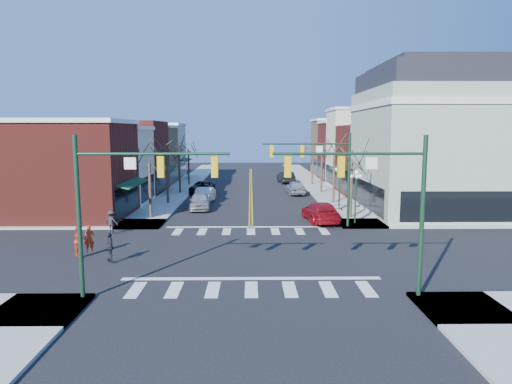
{
  "coord_description": "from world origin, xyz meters",
  "views": [
    {
      "loc": [
        -0.03,
        -26.71,
        7.36
      ],
      "look_at": [
        0.38,
        7.26,
        2.8
      ],
      "focal_mm": 32.0,
      "sensor_mm": 36.0,
      "label": 1
    }
  ],
  "objects_px": {
    "car_left_near": "(200,201)",
    "pedestrian_dark_a": "(110,247)",
    "car_right_near": "(321,212)",
    "pedestrian_red_a": "(89,239)",
    "car_right_far": "(286,177)",
    "lamppost_corner": "(356,188)",
    "car_right_mid": "(295,188)",
    "pedestrian_red_b": "(80,240)",
    "victorian_corner": "(433,139)",
    "pedestrian_dark_b": "(111,221)",
    "lamppost_midblock": "(340,179)",
    "car_left_mid": "(204,196)",
    "car_left_far": "(202,187)"
  },
  "relations": [
    {
      "from": "lamppost_corner",
      "to": "pedestrian_red_a",
      "type": "distance_m",
      "value": 19.89
    },
    {
      "from": "car_left_far",
      "to": "car_right_mid",
      "type": "xyz_separation_m",
      "value": [
        10.97,
        -0.84,
        0.08
      ]
    },
    {
      "from": "lamppost_corner",
      "to": "pedestrian_dark_b",
      "type": "xyz_separation_m",
      "value": [
        -18.2,
        -3.05,
        -2.02
      ]
    },
    {
      "from": "car_left_near",
      "to": "car_left_far",
      "type": "bearing_deg",
      "value": 90.89
    },
    {
      "from": "victorian_corner",
      "to": "car_right_near",
      "type": "xyz_separation_m",
      "value": [
        -10.81,
        -4.7,
        -5.85
      ]
    },
    {
      "from": "lamppost_midblock",
      "to": "car_right_far",
      "type": "relative_size",
      "value": 0.86
    },
    {
      "from": "car_left_mid",
      "to": "pedestrian_red_b",
      "type": "distance_m",
      "value": 20.97
    },
    {
      "from": "pedestrian_red_b",
      "to": "car_right_far",
      "type": "bearing_deg",
      "value": -21.93
    },
    {
      "from": "victorian_corner",
      "to": "lamppost_corner",
      "type": "relative_size",
      "value": 3.29
    },
    {
      "from": "car_right_mid",
      "to": "car_left_mid",
      "type": "bearing_deg",
      "value": 28.48
    },
    {
      "from": "car_left_mid",
      "to": "pedestrian_dark_a",
      "type": "xyz_separation_m",
      "value": [
        -3.09,
        -21.47,
        0.18
      ]
    },
    {
      "from": "car_left_mid",
      "to": "car_right_far",
      "type": "xyz_separation_m",
      "value": [
        9.8,
        18.23,
        0.05
      ]
    },
    {
      "from": "pedestrian_red_a",
      "to": "lamppost_corner",
      "type": "bearing_deg",
      "value": 13.81
    },
    {
      "from": "victorian_corner",
      "to": "lamppost_midblock",
      "type": "bearing_deg",
      "value": 176.55
    },
    {
      "from": "car_right_near",
      "to": "pedestrian_red_a",
      "type": "bearing_deg",
      "value": 27.09
    },
    {
      "from": "car_left_near",
      "to": "lamppost_corner",
      "type": "bearing_deg",
      "value": -33.54
    },
    {
      "from": "pedestrian_red_a",
      "to": "car_left_near",
      "type": "bearing_deg",
      "value": 61.23
    },
    {
      "from": "lamppost_midblock",
      "to": "car_right_far",
      "type": "distance_m",
      "value": 23.17
    },
    {
      "from": "car_right_mid",
      "to": "pedestrian_red_b",
      "type": "bearing_deg",
      "value": 56.55
    },
    {
      "from": "victorian_corner",
      "to": "pedestrian_dark_b",
      "type": "bearing_deg",
      "value": -161.14
    },
    {
      "from": "pedestrian_dark_b",
      "to": "lamppost_corner",
      "type": "bearing_deg",
      "value": -152.74
    },
    {
      "from": "pedestrian_red_a",
      "to": "pedestrian_dark_b",
      "type": "bearing_deg",
      "value": 81.87
    },
    {
      "from": "pedestrian_red_a",
      "to": "pedestrian_red_b",
      "type": "height_order",
      "value": "pedestrian_red_b"
    },
    {
      "from": "car_right_far",
      "to": "pedestrian_dark_b",
      "type": "distance_m",
      "value": 35.7
    },
    {
      "from": "car_right_far",
      "to": "pedestrian_dark_a",
      "type": "bearing_deg",
      "value": 64.33
    },
    {
      "from": "pedestrian_dark_a",
      "to": "pedestrian_red_a",
      "type": "bearing_deg",
      "value": -163.04
    },
    {
      "from": "victorian_corner",
      "to": "pedestrian_dark_a",
      "type": "bearing_deg",
      "value": -146.16
    },
    {
      "from": "car_right_far",
      "to": "pedestrian_red_a",
      "type": "xyz_separation_m",
      "value": [
        -14.64,
        -37.91,
        0.14
      ]
    },
    {
      "from": "victorian_corner",
      "to": "pedestrian_red_b",
      "type": "distance_m",
      "value": 31.03
    },
    {
      "from": "car_left_mid",
      "to": "car_left_far",
      "type": "height_order",
      "value": "car_left_mid"
    },
    {
      "from": "car_left_near",
      "to": "pedestrian_dark_a",
      "type": "height_order",
      "value": "pedestrian_dark_a"
    },
    {
      "from": "lamppost_midblock",
      "to": "pedestrian_red_b",
      "type": "xyz_separation_m",
      "value": [
        -18.15,
        -15.72,
        -1.92
      ]
    },
    {
      "from": "lamppost_midblock",
      "to": "pedestrian_dark_a",
      "type": "xyz_separation_m",
      "value": [
        -16.09,
        -16.86,
        -2.01
      ]
    },
    {
      "from": "car_left_near",
      "to": "pedestrian_red_a",
      "type": "height_order",
      "value": "pedestrian_red_a"
    },
    {
      "from": "car_left_near",
      "to": "pedestrian_dark_b",
      "type": "relative_size",
      "value": 2.96
    },
    {
      "from": "car_left_near",
      "to": "pedestrian_dark_b",
      "type": "distance_m",
      "value": 11.62
    },
    {
      "from": "car_left_mid",
      "to": "pedestrian_dark_a",
      "type": "distance_m",
      "value": 21.69
    },
    {
      "from": "pedestrian_dark_a",
      "to": "car_left_near",
      "type": "bearing_deg",
      "value": 142.72
    },
    {
      "from": "car_left_far",
      "to": "pedestrian_dark_b",
      "type": "relative_size",
      "value": 3.32
    },
    {
      "from": "car_left_far",
      "to": "car_right_near",
      "type": "xyz_separation_m",
      "value": [
        11.45,
        -16.98,
        0.08
      ]
    },
    {
      "from": "pedestrian_red_a",
      "to": "car_right_mid",
      "type": "bearing_deg",
      "value": 48.44
    },
    {
      "from": "car_left_far",
      "to": "pedestrian_dark_b",
      "type": "bearing_deg",
      "value": -96.84
    },
    {
      "from": "car_right_near",
      "to": "pedestrian_red_a",
      "type": "distance_m",
      "value": 18.23
    },
    {
      "from": "car_left_near",
      "to": "car_right_mid",
      "type": "distance_m",
      "value": 14.23
    },
    {
      "from": "pedestrian_red_b",
      "to": "car_left_near",
      "type": "bearing_deg",
      "value": -18.02
    },
    {
      "from": "pedestrian_red_a",
      "to": "pedestrian_red_b",
      "type": "bearing_deg",
      "value": -126.73
    },
    {
      "from": "car_left_near",
      "to": "pedestrian_dark_a",
      "type": "xyz_separation_m",
      "value": [
        -3.09,
        -17.69,
        0.15
      ]
    },
    {
      "from": "lamppost_corner",
      "to": "pedestrian_dark_b",
      "type": "relative_size",
      "value": 2.72
    },
    {
      "from": "lamppost_corner",
      "to": "pedestrian_red_b",
      "type": "distance_m",
      "value": 20.44
    },
    {
      "from": "car_left_near",
      "to": "car_left_mid",
      "type": "xyz_separation_m",
      "value": [
        0.0,
        3.78,
        -0.02
      ]
    }
  ]
}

